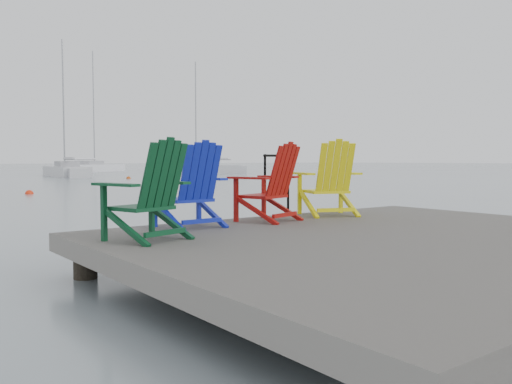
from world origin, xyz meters
TOP-DOWN VIEW (x-y plane):
  - ground at (0.00, 0.00)m, footprint 400.00×400.00m
  - dock at (0.00, 0.00)m, footprint 6.00×5.00m
  - handrail at (0.25, 2.45)m, footprint 0.48×0.04m
  - chair_green at (-2.34, 1.32)m, footprint 0.93×0.89m
  - chair_blue at (-1.47, 1.97)m, footprint 0.82×0.77m
  - chair_red at (-0.29, 1.92)m, footprint 0.95×0.91m
  - chair_yellow at (0.86, 1.97)m, footprint 1.04×0.99m
  - sailboat_near at (9.09, 39.64)m, footprint 2.85×8.18m
  - sailboat_mid at (17.14, 55.81)m, footprint 9.62×8.29m
  - sailboat_far at (23.34, 42.66)m, footprint 7.84×6.47m
  - buoy_a at (0.81, 18.23)m, footprint 0.32×0.32m
  - buoy_c at (10.99, 32.03)m, footprint 0.33×0.33m

SIDE VIEW (x-z plane):
  - ground at x=0.00m, z-range 0.00..0.00m
  - buoy_a at x=0.81m, z-range -0.16..0.16m
  - buoy_c at x=10.99m, z-range -0.16..0.16m
  - dock at x=0.00m, z-range -0.35..1.05m
  - sailboat_mid at x=17.14m, z-range -6.53..7.24m
  - sailboat_far at x=23.34m, z-range -5.28..5.99m
  - sailboat_near at x=9.09m, z-range -5.21..5.92m
  - chair_green at x=-2.34m, z-range 0.50..1.51m
  - chair_blue at x=-1.47m, z-range 0.50..1.52m
  - chair_red at x=-0.29m, z-range 0.50..1.52m
  - chair_yellow at x=0.86m, z-range 0.50..1.58m
  - handrail at x=0.25m, z-range 0.59..1.49m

